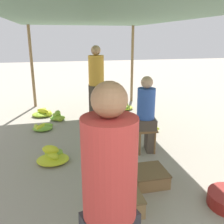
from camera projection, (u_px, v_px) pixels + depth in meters
The scene contains 16 objects.
canopy_post_back_left at pixel (32, 67), 6.94m from camera, with size 0.08×0.08×2.26m, color olive.
canopy_post_back_right at pixel (132, 65), 7.57m from camera, with size 0.08×0.08×2.26m, color olive.
canopy_tarp at pixel (105, 16), 4.07m from camera, with size 3.32×6.52×0.04m, color #567A60.
vendor_foreground at pixel (110, 202), 1.68m from camera, with size 0.44×0.44×1.71m.
stool at pixel (145, 133), 4.33m from camera, with size 0.34×0.34×0.44m.
vendor_seated at pixel (147, 113), 4.24m from camera, with size 0.39×0.39×1.34m.
banana_pile_left_0 at pixel (42, 127), 5.43m from camera, with size 0.44×0.38×0.14m.
banana_pile_left_1 at pixel (58, 117), 6.03m from camera, with size 0.39×0.40×0.24m.
banana_pile_left_2 at pixel (43, 113), 6.37m from camera, with size 0.52×0.53×0.21m.
banana_pile_left_3 at pixel (53, 156), 4.06m from camera, with size 0.52×0.58×0.28m.
banana_pile_right_0 at pixel (148, 127), 5.45m from camera, with size 0.49×0.48×0.16m.
banana_pile_right_1 at pixel (144, 115), 6.15m from camera, with size 0.56×0.46×0.31m.
banana_pile_right_2 at pixel (123, 107), 6.94m from camera, with size 0.57×0.50×0.20m.
crate_near at pixel (123, 202), 2.90m from camera, with size 0.42×0.42×0.21m.
crate_mid at pixel (149, 176), 3.45m from camera, with size 0.47×0.47×0.20m.
shopper_walking_mid at pixel (96, 81), 6.06m from camera, with size 0.42×0.42×1.76m.
Camera 1 is at (-0.86, -0.91, 1.96)m, focal length 40.00 mm.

